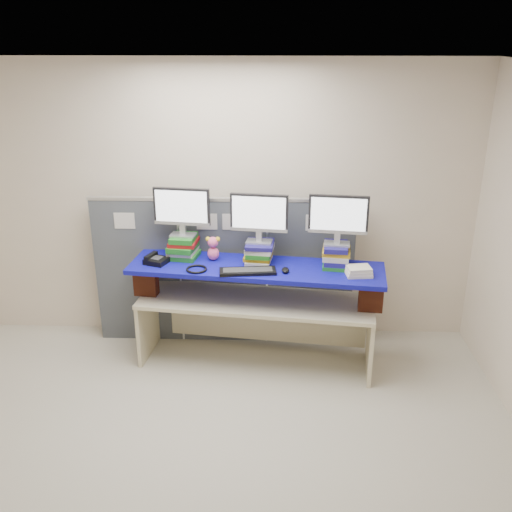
{
  "coord_description": "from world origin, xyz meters",
  "views": [
    {
      "loc": [
        0.5,
        -3.45,
        3.0
      ],
      "look_at": [
        0.34,
        1.36,
        1.1
      ],
      "focal_mm": 40.0,
      "sensor_mm": 36.0,
      "label": 1
    }
  ],
  "objects_px": {
    "blue_board": "(256,268)",
    "monitor_right": "(338,217)",
    "monitor_center": "(259,215)",
    "monitor_left": "(182,209)",
    "desk_phone": "(156,260)",
    "keyboard": "(248,271)",
    "desk": "(256,312)"
  },
  "relations": [
    {
      "from": "keyboard",
      "to": "monitor_right",
      "type": "bearing_deg",
      "value": 7.1
    },
    {
      "from": "monitor_center",
      "to": "monitor_right",
      "type": "height_order",
      "value": "monitor_right"
    },
    {
      "from": "monitor_center",
      "to": "monitor_right",
      "type": "bearing_deg",
      "value": -0.0
    },
    {
      "from": "monitor_right",
      "to": "keyboard",
      "type": "distance_m",
      "value": 0.94
    },
    {
      "from": "desk",
      "to": "monitor_center",
      "type": "relative_size",
      "value": 4.27
    },
    {
      "from": "blue_board",
      "to": "monitor_right",
      "type": "distance_m",
      "value": 0.88
    },
    {
      "from": "monitor_left",
      "to": "desk",
      "type": "bearing_deg",
      "value": -9.45
    },
    {
      "from": "monitor_left",
      "to": "desk_phone",
      "type": "bearing_deg",
      "value": -139.06
    },
    {
      "from": "keyboard",
      "to": "desk_phone",
      "type": "relative_size",
      "value": 2.11
    },
    {
      "from": "monitor_left",
      "to": "monitor_right",
      "type": "height_order",
      "value": "monitor_left"
    },
    {
      "from": "blue_board",
      "to": "desk",
      "type": "bearing_deg",
      "value": 97.11
    },
    {
      "from": "monitor_left",
      "to": "monitor_right",
      "type": "xyz_separation_m",
      "value": [
        1.42,
        -0.18,
        -0.01
      ]
    },
    {
      "from": "blue_board",
      "to": "desk_phone",
      "type": "xyz_separation_m",
      "value": [
        -0.93,
        0.05,
        0.05
      ]
    },
    {
      "from": "desk",
      "to": "desk_phone",
      "type": "distance_m",
      "value": 1.06
    },
    {
      "from": "monitor_right",
      "to": "desk",
      "type": "bearing_deg",
      "value": -170.65
    },
    {
      "from": "blue_board",
      "to": "desk_phone",
      "type": "height_order",
      "value": "desk_phone"
    },
    {
      "from": "desk",
      "to": "monitor_right",
      "type": "height_order",
      "value": "monitor_right"
    },
    {
      "from": "desk",
      "to": "desk_phone",
      "type": "relative_size",
      "value": 9.18
    },
    {
      "from": "monitor_right",
      "to": "keyboard",
      "type": "xyz_separation_m",
      "value": [
        -0.8,
        -0.18,
        -0.45
      ]
    },
    {
      "from": "blue_board",
      "to": "monitor_center",
      "type": "distance_m",
      "value": 0.49
    },
    {
      "from": "blue_board",
      "to": "monitor_left",
      "type": "xyz_separation_m",
      "value": [
        -0.69,
        0.21,
        0.5
      ]
    },
    {
      "from": "monitor_center",
      "to": "monitor_right",
      "type": "distance_m",
      "value": 0.71
    },
    {
      "from": "monitor_center",
      "to": "desk_phone",
      "type": "height_order",
      "value": "monitor_center"
    },
    {
      "from": "blue_board",
      "to": "monitor_left",
      "type": "relative_size",
      "value": 4.41
    },
    {
      "from": "monitor_center",
      "to": "keyboard",
      "type": "bearing_deg",
      "value": -101.64
    },
    {
      "from": "monitor_left",
      "to": "keyboard",
      "type": "height_order",
      "value": "monitor_left"
    },
    {
      "from": "monitor_right",
      "to": "keyboard",
      "type": "bearing_deg",
      "value": -159.84
    },
    {
      "from": "monitor_right",
      "to": "desk_phone",
      "type": "bearing_deg",
      "value": -173.49
    },
    {
      "from": "blue_board",
      "to": "keyboard",
      "type": "distance_m",
      "value": 0.17
    },
    {
      "from": "monitor_left",
      "to": "monitor_right",
      "type": "relative_size",
      "value": 1.0
    },
    {
      "from": "keyboard",
      "to": "blue_board",
      "type": "bearing_deg",
      "value": 60.38
    },
    {
      "from": "keyboard",
      "to": "desk_phone",
      "type": "xyz_separation_m",
      "value": [
        -0.86,
        0.2,
        0.02
      ]
    }
  ]
}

